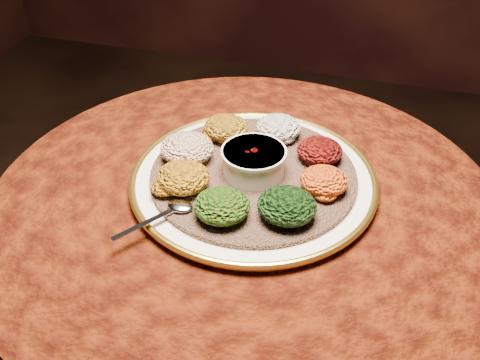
# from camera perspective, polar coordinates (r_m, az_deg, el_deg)

# --- Properties ---
(table) EXTENTS (0.96, 0.96, 0.73)m
(table) POSITION_cam_1_polar(r_m,az_deg,el_deg) (1.12, 0.42, -8.76)
(table) COLOR black
(table) RESTS_ON ground
(platter) EXTENTS (0.47, 0.47, 0.02)m
(platter) POSITION_cam_1_polar(r_m,az_deg,el_deg) (1.02, 1.43, 0.09)
(platter) COLOR white
(platter) RESTS_ON table
(injera) EXTENTS (0.43, 0.43, 0.01)m
(injera) POSITION_cam_1_polar(r_m,az_deg,el_deg) (1.01, 1.44, 0.57)
(injera) COLOR #8B5E45
(injera) RESTS_ON platter
(stew_bowl) EXTENTS (0.12, 0.12, 0.05)m
(stew_bowl) POSITION_cam_1_polar(r_m,az_deg,el_deg) (0.99, 1.47, 2.15)
(stew_bowl) COLOR silver
(stew_bowl) RESTS_ON injera
(spoon) EXTENTS (0.10, 0.13, 0.01)m
(spoon) POSITION_cam_1_polar(r_m,az_deg,el_deg) (0.93, -6.96, -3.04)
(spoon) COLOR silver
(spoon) RESTS_ON injera
(portion_ayib) EXTENTS (0.09, 0.09, 0.04)m
(portion_ayib) POSITION_cam_1_polar(r_m,az_deg,el_deg) (1.10, 4.13, 5.62)
(portion_ayib) COLOR white
(portion_ayib) RESTS_ON injera
(portion_kitfo) EXTENTS (0.09, 0.08, 0.04)m
(portion_kitfo) POSITION_cam_1_polar(r_m,az_deg,el_deg) (1.04, 8.49, 3.13)
(portion_kitfo) COLOR black
(portion_kitfo) RESTS_ON injera
(portion_tikil) EXTENTS (0.09, 0.08, 0.04)m
(portion_tikil) POSITION_cam_1_polar(r_m,az_deg,el_deg) (0.97, 8.94, -0.07)
(portion_tikil) COLOR #CB9110
(portion_tikil) RESTS_ON injera
(portion_gomen) EXTENTS (0.10, 0.10, 0.05)m
(portion_gomen) POSITION_cam_1_polar(r_m,az_deg,el_deg) (0.90, 5.03, -2.75)
(portion_gomen) COLOR black
(portion_gomen) RESTS_ON injera
(portion_mixveg) EXTENTS (0.10, 0.09, 0.05)m
(portion_mixveg) POSITION_cam_1_polar(r_m,az_deg,el_deg) (0.90, -1.96, -2.77)
(portion_mixveg) COLOR #903C09
(portion_mixveg) RESTS_ON injera
(portion_kik) EXTENTS (0.10, 0.09, 0.05)m
(portion_kik) POSITION_cam_1_polar(r_m,az_deg,el_deg) (0.96, -6.07, 0.29)
(portion_kik) COLOR #B4720F
(portion_kik) RESTS_ON injera
(portion_timatim) EXTENTS (0.10, 0.10, 0.05)m
(portion_timatim) POSITION_cam_1_polar(r_m,az_deg,el_deg) (1.03, -5.67, 3.38)
(portion_timatim) COLOR maroon
(portion_timatim) RESTS_ON injera
(portion_shiro) EXTENTS (0.09, 0.09, 0.04)m
(portion_shiro) POSITION_cam_1_polar(r_m,az_deg,el_deg) (1.10, -1.50, 5.62)
(portion_shiro) COLOR #986712
(portion_shiro) RESTS_ON injera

